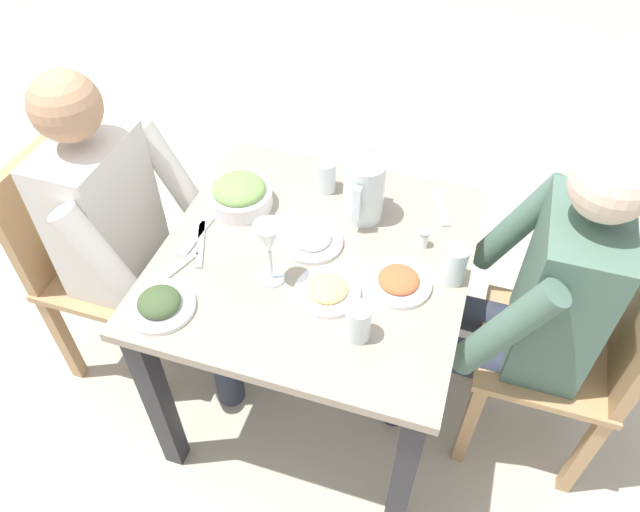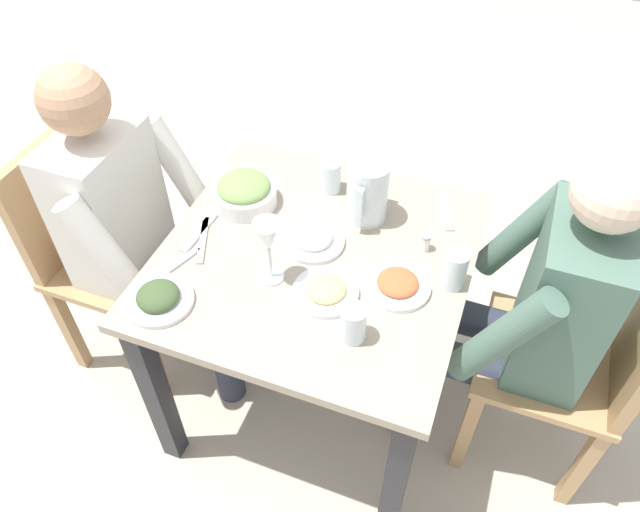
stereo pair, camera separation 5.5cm
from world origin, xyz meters
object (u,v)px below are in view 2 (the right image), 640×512
salt_shaker (425,242)px  plate_fries (326,290)px  chair_far (584,359)px  water_glass_near_right (454,269)px  plate_dolmas (158,298)px  water_glass_far_right (353,324)px  water_glass_near_left (331,176)px  diner_near (140,229)px  plate_yoghurt (313,238)px  plate_rice_curry (397,284)px  chair_near (97,246)px  dining_table (316,285)px  water_pitcher (367,191)px  wine_glass (268,239)px  salad_bowl (244,192)px  diner_far (523,306)px

salt_shaker → plate_fries: bearing=-38.9°
chair_far → water_glass_near_right: size_ratio=7.71×
plate_dolmas → water_glass_far_right: (-0.07, 0.50, 0.03)m
plate_dolmas → water_glass_near_left: size_ratio=1.76×
diner_near → plate_yoghurt: (-0.06, 0.56, 0.10)m
plate_dolmas → water_glass_far_right: water_glass_far_right is taller
water_glass_far_right → water_glass_near_right: 0.32m
plate_dolmas → water_glass_near_right: water_glass_near_right is taller
plate_rice_curry → salt_shaker: (-0.17, 0.03, 0.01)m
chair_near → diner_near: bearing=90.0°
dining_table → diner_near: diner_near is taller
water_glass_far_right → plate_fries: bearing=-134.1°
water_pitcher → water_glass_near_right: (0.18, 0.29, -0.04)m
wine_glass → salad_bowl: bearing=-142.0°
chair_near → plate_rice_curry: 1.06m
diner_far → water_glass_near_right: bearing=-72.7°
chair_near → plate_yoghurt: bearing=94.2°
diner_near → plate_yoghurt: bearing=95.8°
plate_dolmas → dining_table: bearing=133.9°
chair_near → water_glass_near_right: bearing=92.0°
salad_bowl → water_glass_near_right: (0.11, 0.66, 0.02)m
plate_fries → water_glass_near_right: bearing=116.4°
dining_table → water_glass_far_right: water_glass_far_right is taller
wine_glass → salt_shaker: 0.45m
diner_far → plate_yoghurt: size_ratio=6.63×
plate_fries → water_glass_near_left: 0.43m
water_glass_near_left → water_glass_far_right: 0.57m
water_pitcher → water_glass_near_right: size_ratio=1.66×
chair_far → water_pitcher: 0.78m
plate_rice_curry → water_glass_near_right: bearing=115.9°
plate_dolmas → water_glass_far_right: bearing=98.1°
plate_fries → water_glass_far_right: (0.11, 0.11, 0.04)m
diner_far → plate_yoghurt: bearing=-85.5°
water_pitcher → salad_bowl: bearing=-79.3°
chair_far → water_glass_near_right: (0.06, -0.41, 0.28)m
plate_rice_curry → salt_shaker: 0.17m
dining_table → plate_rice_curry: (0.04, 0.25, 0.14)m
chair_near → chair_far: 1.57m
water_glass_near_left → water_glass_near_right: 0.50m
water_glass_near_right → salt_shaker: bearing=-136.3°
chair_far → water_glass_near_left: size_ratio=8.65×
plate_yoghurt → water_glass_near_right: water_glass_near_right is taller
salad_bowl → plate_rice_curry: size_ratio=1.10×
plate_fries → water_glass_near_right: 0.34m
plate_rice_curry → dining_table: bearing=-99.4°
chair_far → diner_far: size_ratio=0.75×
diner_near → water_glass_near_left: 0.61m
dining_table → plate_dolmas: bearing=-46.1°
wine_glass → plate_dolmas: bearing=-52.3°
water_glass_near_right → chair_far: bearing=98.8°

